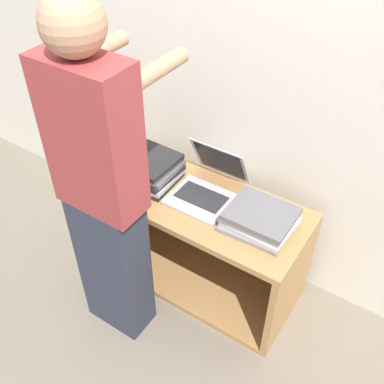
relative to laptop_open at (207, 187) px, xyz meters
The scene contains 8 objects.
ground_plane 0.78m from the laptop_open, 90.00° to the right, with size 12.00×12.00×0.00m, color #756B5B.
wall_back 0.58m from the laptop_open, 90.00° to the left, with size 8.00×0.05×2.40m.
cart 0.38m from the laptop_open, 90.00° to the right, with size 1.18×0.53×0.65m.
laptop_open is the anchor object (origin of this frame).
laptop_stack_left 0.36m from the laptop_open, 169.24° to the right, with size 0.34×0.30×0.15m.
laptop_stack_right 0.36m from the laptop_open, 10.62° to the right, with size 0.35×0.29×0.10m.
person 0.62m from the laptop_open, 113.43° to the right, with size 0.40×0.54×1.81m.
inventory_tag 0.39m from the laptop_open, 159.13° to the right, with size 0.06×0.02×0.01m.
Camera 1 is at (0.95, -1.25, 2.26)m, focal length 42.00 mm.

